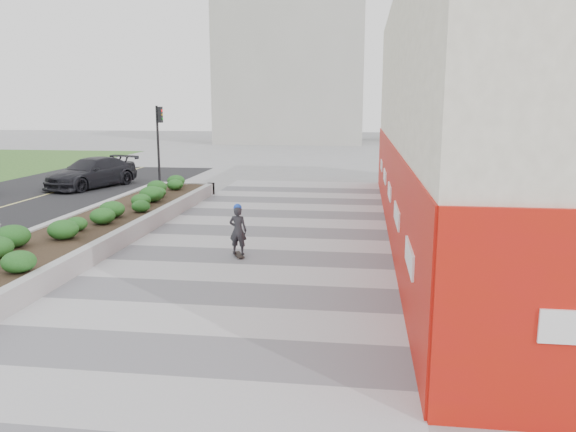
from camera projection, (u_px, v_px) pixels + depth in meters
The scene contains 10 objects.
ground at pixel (203, 324), 11.08m from camera, with size 160.00×160.00×0.00m, color gray.
walkway at pixel (237, 278), 13.99m from camera, with size 8.00×36.00×0.01m, color #A8A8AD.
building at pixel (486, 113), 18.14m from camera, with size 6.04×24.08×8.00m.
planter at pixel (100, 223), 18.51m from camera, with size 3.00×18.00×0.90m.
traffic_signal_near at pixel (159, 134), 28.48m from camera, with size 0.33×0.28×4.20m.
distant_bldg_north_l at pixel (293, 53), 63.25m from camera, with size 16.00×12.00×20.00m, color #ADAAA3.
distant_bldg_north_r at pixel (469, 37), 65.16m from camera, with size 14.00×10.00×24.00m, color #ADAAA3.
manhole_cover at pixel (256, 279), 13.93m from camera, with size 0.44×0.44×0.01m, color #595654.
skateboarder at pixel (238, 230), 15.79m from camera, with size 0.53×0.74×1.54m.
car_dark at pixel (92, 173), 29.17m from camera, with size 2.16×5.30×1.54m, color black.
Camera 1 is at (3.03, -10.14, 4.25)m, focal length 35.00 mm.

